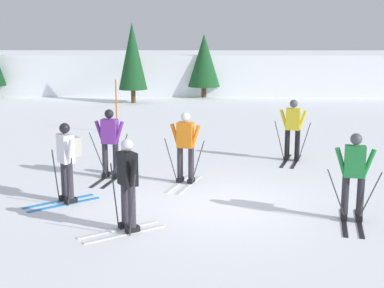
% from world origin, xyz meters
% --- Properties ---
extents(ground_plane, '(120.00, 120.00, 0.00)m').
position_xyz_m(ground_plane, '(0.00, 0.00, 0.00)').
color(ground_plane, white).
extents(far_snow_ridge, '(80.00, 6.97, 2.23)m').
position_xyz_m(far_snow_ridge, '(0.00, 21.85, 1.12)').
color(far_snow_ridge, white).
rests_on(far_snow_ridge, ground).
extents(skier_black, '(1.53, 1.20, 1.71)m').
position_xyz_m(skier_black, '(-1.67, -1.52, 0.92)').
color(skier_black, silver).
rests_on(skier_black, ground).
extents(skier_white, '(1.49, 1.28, 1.71)m').
position_xyz_m(skier_white, '(-3.16, 0.16, 0.96)').
color(skier_white, '#237AC6').
rests_on(skier_white, ground).
extents(skier_green, '(0.99, 1.64, 1.71)m').
position_xyz_m(skier_green, '(2.55, -0.88, 0.95)').
color(skier_green, black).
rests_on(skier_green, ground).
extents(skier_yellow, '(0.96, 1.64, 1.71)m').
position_xyz_m(skier_yellow, '(2.20, 4.00, 0.92)').
color(skier_yellow, black).
rests_on(skier_yellow, ground).
extents(skier_orange, '(0.96, 1.64, 1.71)m').
position_xyz_m(skier_orange, '(-0.71, 1.66, 0.92)').
color(skier_orange, silver).
rests_on(skier_orange, ground).
extents(skier_purple, '(0.99, 1.64, 1.71)m').
position_xyz_m(skier_purple, '(-2.57, 2.13, 0.96)').
color(skier_purple, black).
rests_on(skier_purple, ground).
extents(trail_marker_pole, '(0.04, 0.04, 1.87)m').
position_xyz_m(trail_marker_pole, '(-3.32, 8.14, 0.94)').
color(trail_marker_pole, '#C65614').
rests_on(trail_marker_pole, ground).
extents(conifer_far_right, '(1.42, 1.42, 3.92)m').
position_xyz_m(conifer_far_right, '(-3.68, 16.10, 2.29)').
color(conifer_far_right, '#513823').
rests_on(conifer_far_right, ground).
extents(conifer_far_centre, '(1.71, 1.71, 3.35)m').
position_xyz_m(conifer_far_centre, '(-0.16, 18.40, 1.96)').
color(conifer_far_centre, '#513823').
rests_on(conifer_far_centre, ground).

